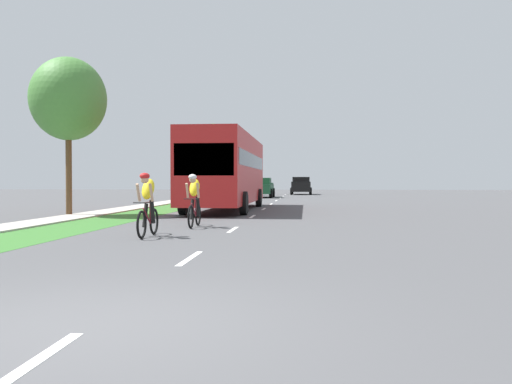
{
  "coord_description": "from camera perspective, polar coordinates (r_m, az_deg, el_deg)",
  "views": [
    {
      "loc": [
        2.05,
        -4.89,
        1.38
      ],
      "look_at": [
        -0.32,
        20.54,
        0.85
      ],
      "focal_mm": 37.32,
      "sensor_mm": 36.0,
      "label": 1
    }
  ],
  "objects": [
    {
      "name": "ground_plane",
      "position": [
        25.01,
        0.63,
        -1.98
      ],
      "size": [
        120.0,
        120.0,
        0.0
      ],
      "primitive_type": "plane",
      "color": "#4C4C4F"
    },
    {
      "name": "street_tree_far",
      "position": [
        52.77,
        -4.59,
        5.31
      ],
      "size": [
        3.35,
        3.35,
        7.03
      ],
      "color": "brown",
      "rests_on": "ground_plane"
    },
    {
      "name": "bus_red",
      "position": [
        25.39,
        -3.14,
        2.54
      ],
      "size": [
        2.78,
        11.6,
        3.48
      ],
      "color": "red",
      "rests_on": "ground_plane"
    },
    {
      "name": "suv_black",
      "position": [
        54.68,
        4.86,
        0.73
      ],
      "size": [
        2.15,
        4.7,
        1.79
      ],
      "color": "black",
      "rests_on": "ground_plane"
    },
    {
      "name": "street_tree_near",
      "position": [
        22.74,
        -19.48,
        9.34
      ],
      "size": [
        3.0,
        3.0,
        6.3
      ],
      "color": "brown",
      "rests_on": "ground_plane"
    },
    {
      "name": "lane_markings_center",
      "position": [
        29.0,
        1.27,
        -1.53
      ],
      "size": [
        0.12,
        52.2,
        0.01
      ],
      "color": "white",
      "rests_on": "ground_plane"
    },
    {
      "name": "grass_verge",
      "position": [
        25.87,
        -10.17,
        -1.88
      ],
      "size": [
        2.21,
        70.0,
        0.01
      ],
      "primitive_type": "cube",
      "color": "#38722D",
      "rests_on": "ground_plane"
    },
    {
      "name": "cyclist_trailing",
      "position": [
        15.98,
        -6.63,
        -0.86
      ],
      "size": [
        0.42,
        1.72,
        1.58
      ],
      "color": "black",
      "rests_on": "ground_plane"
    },
    {
      "name": "pickup_dark_green",
      "position": [
        44.48,
        0.47,
        0.48
      ],
      "size": [
        2.22,
        5.1,
        1.64
      ],
      "color": "#194C2D",
      "rests_on": "ground_plane"
    },
    {
      "name": "cyclist_lead",
      "position": [
        13.4,
        -11.55,
        -1.26
      ],
      "size": [
        0.42,
        1.72,
        1.58
      ],
      "color": "black",
      "rests_on": "ground_plane"
    },
    {
      "name": "sidewalk_concrete",
      "position": [
        26.41,
        -13.95,
        -1.83
      ],
      "size": [
        1.41,
        70.0,
        0.1
      ],
      "primitive_type": "cube",
      "color": "#B2ADA3",
      "rests_on": "ground_plane"
    }
  ]
}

